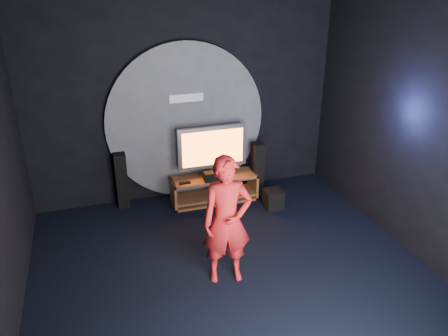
{
  "coord_description": "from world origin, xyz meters",
  "views": [
    {
      "loc": [
        -1.48,
        -4.22,
        3.54
      ],
      "look_at": [
        0.2,
        1.05,
        1.05
      ],
      "focal_mm": 35.0,
      "sensor_mm": 36.0,
      "label": 1
    }
  ],
  "objects_px": {
    "media_console": "(214,190)",
    "tv": "(212,149)",
    "player": "(227,221)",
    "tower_speaker_left": "(122,180)",
    "subwoofer": "(273,199)",
    "tower_speaker_right": "(257,169)"
  },
  "relations": [
    {
      "from": "tower_speaker_left",
      "to": "player",
      "type": "xyz_separation_m",
      "value": [
        1.05,
        -2.28,
        0.36
      ]
    },
    {
      "from": "tv",
      "to": "subwoofer",
      "type": "height_order",
      "value": "tv"
    },
    {
      "from": "tower_speaker_right",
      "to": "subwoofer",
      "type": "xyz_separation_m",
      "value": [
        0.07,
        -0.56,
        -0.31
      ]
    },
    {
      "from": "media_console",
      "to": "tower_speaker_right",
      "type": "distance_m",
      "value": 0.82
    },
    {
      "from": "media_console",
      "to": "player",
      "type": "height_order",
      "value": "player"
    },
    {
      "from": "tv",
      "to": "tower_speaker_left",
      "type": "xyz_separation_m",
      "value": [
        -1.47,
        0.21,
        -0.45
      ]
    },
    {
      "from": "tower_speaker_left",
      "to": "tower_speaker_right",
      "type": "relative_size",
      "value": 1.0
    },
    {
      "from": "subwoofer",
      "to": "tower_speaker_left",
      "type": "bearing_deg",
      "value": 160.76
    },
    {
      "from": "tv",
      "to": "player",
      "type": "height_order",
      "value": "player"
    },
    {
      "from": "subwoofer",
      "to": "tower_speaker_right",
      "type": "bearing_deg",
      "value": 97.14
    },
    {
      "from": "media_console",
      "to": "tv",
      "type": "height_order",
      "value": "tv"
    },
    {
      "from": "subwoofer",
      "to": "player",
      "type": "distance_m",
      "value": 2.06
    },
    {
      "from": "tv",
      "to": "subwoofer",
      "type": "distance_m",
      "value": 1.28
    },
    {
      "from": "media_console",
      "to": "tower_speaker_right",
      "type": "height_order",
      "value": "tower_speaker_right"
    },
    {
      "from": "tower_speaker_right",
      "to": "player",
      "type": "bearing_deg",
      "value": -120.68
    },
    {
      "from": "tv",
      "to": "subwoofer",
      "type": "xyz_separation_m",
      "value": [
        0.85,
        -0.6,
        -0.76
      ]
    },
    {
      "from": "tower_speaker_right",
      "to": "subwoofer",
      "type": "relative_size",
      "value": 2.96
    },
    {
      "from": "tower_speaker_left",
      "to": "player",
      "type": "bearing_deg",
      "value": -65.33
    },
    {
      "from": "media_console",
      "to": "tower_speaker_right",
      "type": "xyz_separation_m",
      "value": [
        0.77,
        0.03,
        0.27
      ]
    },
    {
      "from": "media_console",
      "to": "tv",
      "type": "bearing_deg",
      "value": 95.9
    },
    {
      "from": "subwoofer",
      "to": "tv",
      "type": "bearing_deg",
      "value": 144.89
    },
    {
      "from": "media_console",
      "to": "player",
      "type": "xyz_separation_m",
      "value": [
        -0.43,
        -2.0,
        0.63
      ]
    }
  ]
}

